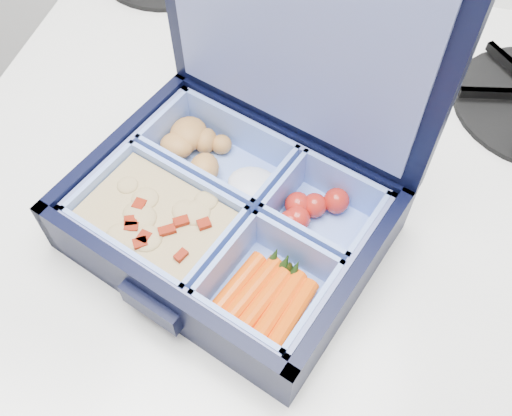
% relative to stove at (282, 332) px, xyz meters
% --- Properties ---
extents(stove, '(0.67, 0.67, 1.00)m').
position_rel_stove_xyz_m(stove, '(0.00, 0.00, 0.00)').
color(stove, white).
rests_on(stove, floor).
extents(bento_box, '(0.29, 0.26, 0.06)m').
position_rel_stove_xyz_m(bento_box, '(-0.04, -0.12, 0.53)').
color(bento_box, black).
rests_on(bento_box, stove).
extents(fork, '(0.13, 0.13, 0.01)m').
position_rel_stove_xyz_m(fork, '(0.06, 0.02, 0.50)').
color(fork, silver).
rests_on(fork, stove).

